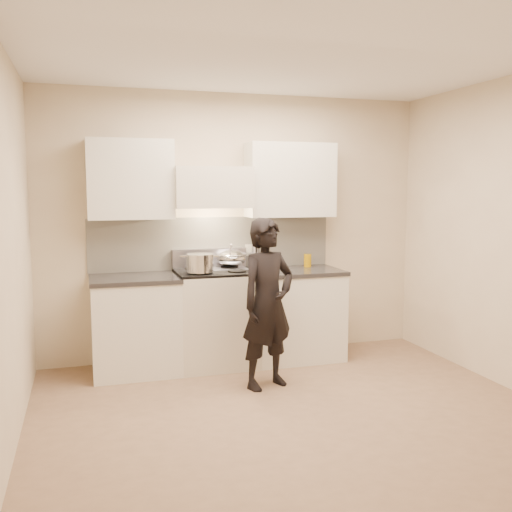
% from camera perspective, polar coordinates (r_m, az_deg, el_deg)
% --- Properties ---
extents(ground_plane, '(4.00, 4.00, 0.00)m').
position_cam_1_polar(ground_plane, '(4.58, 3.93, -15.57)').
color(ground_plane, '#896A50').
extents(room_shell, '(4.04, 3.54, 2.70)m').
position_cam_1_polar(room_shell, '(4.57, 1.76, 4.98)').
color(room_shell, beige).
rests_on(room_shell, ground).
extents(stove, '(0.76, 0.65, 0.96)m').
position_cam_1_polar(stove, '(5.66, -4.04, -6.16)').
color(stove, beige).
rests_on(stove, ground).
extents(counter_right, '(0.92, 0.67, 0.92)m').
position_cam_1_polar(counter_right, '(5.90, 3.88, -5.77)').
color(counter_right, silver).
rests_on(counter_right, ground).
extents(counter_left, '(0.82, 0.67, 0.92)m').
position_cam_1_polar(counter_left, '(5.55, -11.97, -6.70)').
color(counter_left, silver).
rests_on(counter_left, ground).
extents(wok, '(0.31, 0.39, 0.25)m').
position_cam_1_polar(wok, '(5.75, -2.47, -0.20)').
color(wok, silver).
rests_on(wok, stove).
extents(stock_pot, '(0.35, 0.32, 0.17)m').
position_cam_1_polar(stock_pot, '(5.39, -5.64, -0.69)').
color(stock_pot, silver).
rests_on(stock_pot, stove).
extents(utensil_crock, '(0.11, 0.11, 0.29)m').
position_cam_1_polar(utensil_crock, '(5.92, -0.11, -0.31)').
color(utensil_crock, '#9D9BAB').
rests_on(utensil_crock, counter_right).
extents(spice_jar, '(0.04, 0.04, 0.09)m').
position_cam_1_polar(spice_jar, '(5.98, 1.93, -0.68)').
color(spice_jar, orange).
rests_on(spice_jar, counter_right).
extents(oil_glass, '(0.08, 0.08, 0.14)m').
position_cam_1_polar(oil_glass, '(6.02, 5.18, -0.43)').
color(oil_glass, '#A37703').
rests_on(oil_glass, counter_right).
extents(person, '(0.64, 0.53, 1.49)m').
position_cam_1_polar(person, '(4.98, 1.16, -4.77)').
color(person, black).
rests_on(person, ground).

